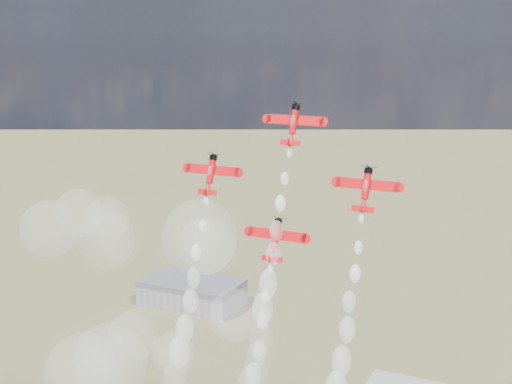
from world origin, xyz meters
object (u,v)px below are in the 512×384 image
(plane_slot, at_px, (276,239))
(plane_right, at_px, (366,188))
(plane_lead, at_px, (293,124))
(plane_left, at_px, (211,174))
(hangar, at_px, (192,292))

(plane_slot, bearing_deg, plane_right, 14.55)
(plane_lead, distance_m, plane_left, 19.38)
(plane_right, xyz_separation_m, plane_slot, (-15.87, -4.12, -10.32))
(hangar, xyz_separation_m, plane_left, (108.64, -176.32, 103.76))
(hangar, distance_m, plane_right, 248.12)
(hangar, height_order, plane_slot, plane_slot)
(hangar, bearing_deg, plane_right, -51.47)
(plane_left, distance_m, plane_right, 31.75)
(hangar, distance_m, plane_left, 231.64)
(plane_left, height_order, plane_right, same)
(plane_right, distance_m, plane_slot, 19.38)
(plane_slot, bearing_deg, hangar, 124.61)
(plane_left, relative_size, plane_slot, 1.00)
(hangar, relative_size, plane_left, 4.29)
(plane_left, bearing_deg, plane_lead, 14.55)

